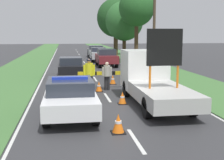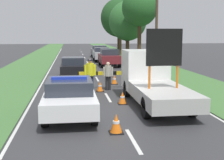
{
  "view_description": "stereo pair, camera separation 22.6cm",
  "coord_description": "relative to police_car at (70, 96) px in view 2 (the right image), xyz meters",
  "views": [
    {
      "loc": [
        -2.0,
        -12.35,
        3.13
      ],
      "look_at": [
        -0.0,
        0.94,
        1.1
      ],
      "focal_mm": 50.0,
      "sensor_mm": 36.0,
      "label": 1
    },
    {
      "loc": [
        -1.77,
        -12.38,
        3.13
      ],
      "look_at": [
        -0.0,
        0.94,
        1.1
      ],
      "focal_mm": 50.0,
      "sensor_mm": 36.0,
      "label": 2
    }
  ],
  "objects": [
    {
      "name": "utility_pole",
      "position": [
        6.38,
        10.83,
        3.49
      ],
      "size": [
        1.2,
        0.2,
        8.24
      ],
      "color": "#473828",
      "rests_on": "ground"
    },
    {
      "name": "ground_plane",
      "position": [
        1.85,
        0.59,
        -0.75
      ],
      "size": [
        160.0,
        160.0,
        0.0
      ],
      "primitive_type": "plane",
      "color": "#333335"
    },
    {
      "name": "work_truck",
      "position": [
        3.69,
        1.91,
        0.35
      ],
      "size": [
        2.02,
        6.26,
        3.3
      ],
      "rotation": [
        0.0,
        0.0,
        3.2
      ],
      "color": "white",
      "rests_on": "ground"
    },
    {
      "name": "lane_markings",
      "position": [
        1.85,
        17.74,
        -0.75
      ],
      "size": [
        7.28,
        69.89,
        0.01
      ],
      "color": "silver",
      "rests_on": "ground"
    },
    {
      "name": "grass_verge_right",
      "position": [
        7.65,
        20.59,
        -0.74
      ],
      "size": [
        4.23,
        120.0,
        0.03
      ],
      "color": "#427038",
      "rests_on": "ground"
    },
    {
      "name": "traffic_cone_behind_barrier",
      "position": [
        1.45,
        -2.39,
        -0.44
      ],
      "size": [
        0.45,
        0.45,
        0.62
      ],
      "color": "black",
      "rests_on": "ground"
    },
    {
      "name": "roadside_tree_near_right",
      "position": [
        6.34,
        22.42,
        3.67
      ],
      "size": [
        4.13,
        4.13,
        6.61
      ],
      "color": "#42301E",
      "rests_on": "ground"
    },
    {
      "name": "traffic_cone_lane_edge",
      "position": [
        -1.09,
        4.41,
        -0.47
      ],
      "size": [
        0.41,
        0.41,
        0.57
      ],
      "color": "black",
      "rests_on": "ground"
    },
    {
      "name": "traffic_cone_near_truck",
      "position": [
        2.32,
        1.59,
        -0.47
      ],
      "size": [
        0.4,
        0.4,
        0.56
      ],
      "color": "black",
      "rests_on": "ground"
    },
    {
      "name": "police_officer",
      "position": [
        1.08,
        4.68,
        0.3
      ],
      "size": [
        0.64,
        0.4,
        1.77
      ],
      "rotation": [
        0.0,
        0.0,
        3.14
      ],
      "color": "#191E38",
      "rests_on": "ground"
    },
    {
      "name": "queued_car_sedan_silver",
      "position": [
        3.47,
        22.85,
        0.06
      ],
      "size": [
        1.72,
        4.14,
        1.55
      ],
      "rotation": [
        0.0,
        0.0,
        3.14
      ],
      "color": "#B2B2B7",
      "rests_on": "ground"
    },
    {
      "name": "roadside_tree_mid_left",
      "position": [
        7.11,
        32.34,
        4.4
      ],
      "size": [
        3.55,
        3.55,
        7.05
      ],
      "color": "#42301E",
      "rests_on": "ground"
    },
    {
      "name": "roadside_tree_mid_right",
      "position": [
        6.79,
        18.43,
        4.77
      ],
      "size": [
        3.46,
        3.46,
        7.38
      ],
      "color": "#42301E",
      "rests_on": "ground"
    },
    {
      "name": "traffic_cone_near_police",
      "position": [
        2.72,
        7.06,
        -0.47
      ],
      "size": [
        0.41,
        0.41,
        0.57
      ],
      "color": "black",
      "rests_on": "ground"
    },
    {
      "name": "road_barrier",
      "position": [
        2.11,
        5.62,
        0.06
      ],
      "size": [
        3.18,
        0.08,
        0.98
      ],
      "rotation": [
        0.0,
        0.0,
        -0.12
      ],
      "color": "black",
      "rests_on": "ground"
    },
    {
      "name": "queued_car_wagon_maroon",
      "position": [
        3.7,
        17.47,
        0.1
      ],
      "size": [
        1.81,
        3.97,
        1.66
      ],
      "rotation": [
        0.0,
        0.0,
        3.14
      ],
      "color": "maroon",
      "rests_on": "ground"
    },
    {
      "name": "grass_verge_left",
      "position": [
        -3.96,
        20.59,
        -0.74
      ],
      "size": [
        4.23,
        120.0,
        0.03
      ],
      "color": "#427038",
      "rests_on": "ground"
    },
    {
      "name": "police_car",
      "position": [
        0.0,
        0.0,
        0.0
      ],
      "size": [
        1.9,
        4.81,
        1.51
      ],
      "rotation": [
        0.0,
        0.0,
        -0.1
      ],
      "color": "white",
      "rests_on": "ground"
    },
    {
      "name": "traffic_cone_centre_front",
      "position": [
        1.61,
        4.71,
        -0.47
      ],
      "size": [
        0.4,
        0.4,
        0.56
      ],
      "color": "black",
      "rests_on": "ground"
    },
    {
      "name": "roadside_tree_near_left",
      "position": [
        6.98,
        32.78,
        4.51
      ],
      "size": [
        5.17,
        5.17,
        7.99
      ],
      "color": "#42301E",
      "rests_on": "ground"
    },
    {
      "name": "queued_car_suv_grey",
      "position": [
        3.77,
        28.71,
        0.04
      ],
      "size": [
        1.93,
        4.43,
        1.52
      ],
      "rotation": [
        0.0,
        0.0,
        3.14
      ],
      "color": "slate",
      "rests_on": "ground"
    },
    {
      "name": "pedestrian_civilian",
      "position": [
        2.1,
        5.1,
        0.17
      ],
      "size": [
        0.56,
        0.36,
        1.56
      ],
      "rotation": [
        0.0,
        0.0,
        0.11
      ],
      "color": "#232326",
      "rests_on": "ground"
    },
    {
      "name": "queued_car_sedan_black",
      "position": [
        0.22,
        10.93,
        -0.03
      ],
      "size": [
        1.76,
        3.93,
        1.4
      ],
      "rotation": [
        0.0,
        0.0,
        3.14
      ],
      "color": "black",
      "rests_on": "ground"
    }
  ]
}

